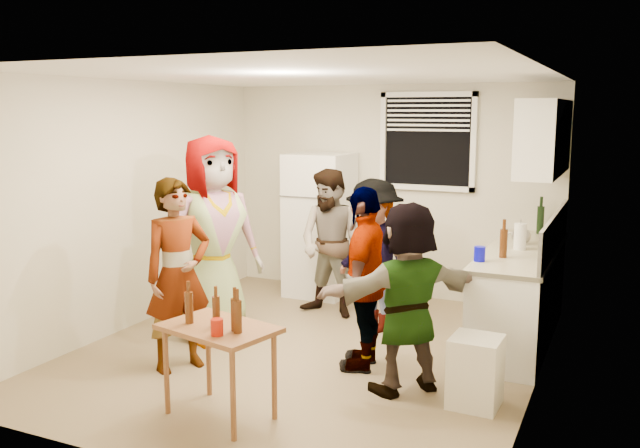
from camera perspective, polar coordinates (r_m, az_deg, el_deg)
The scene contains 23 objects.
room at distance 6.35m, azimuth -0.95°, elevation -10.71°, with size 4.00×4.50×2.50m, color beige, non-canonical shape.
window at distance 7.89m, azimuth 9.02°, elevation 6.88°, with size 1.12×0.10×1.06m, color white, non-canonical shape.
refrigerator at distance 8.10m, azimuth -0.00°, elevation -0.06°, with size 0.70×0.70×1.70m, color white.
counter_lower at distance 6.82m, azimuth 16.46°, elevation -5.91°, with size 0.60×2.20×0.86m, color white.
countertop at distance 6.71m, azimuth 16.64°, elevation -2.20°, with size 0.64×2.22×0.04m, color #C0B89A.
backsplash at distance 6.65m, azimuth 19.15°, elevation -0.69°, with size 0.03×2.20×0.36m, color beige.
upper_cabinets at distance 6.77m, azimuth 18.41°, elevation 6.94°, with size 0.34×1.60×0.70m, color white.
kettle at distance 6.97m, azimuth 16.54°, elevation -1.61°, with size 0.23×0.19×0.19m, color silver, non-canonical shape.
paper_towel at distance 6.69m, azimuth 16.45°, elevation -2.06°, with size 0.11×0.11×0.25m, color white.
wine_bottle at distance 7.60m, azimuth 18.01°, elevation -0.78°, with size 0.08×0.08×0.30m, color black.
beer_bottle_counter at distance 6.28m, azimuth 15.14°, elevation -2.74°, with size 0.07×0.07×0.26m, color #47230C.
blue_cup at distance 6.07m, azimuth 13.27°, elevation -3.07°, with size 0.10×0.10×0.13m, color #0908CC.
picture_frame at distance 7.12m, azimuth 18.95°, elevation -0.92°, with size 0.02×0.17×0.14m, color gold.
trash_bin at distance 5.32m, azimuth 12.95°, elevation -12.20°, with size 0.36×0.36×0.53m, color silver.
serving_table at distance 5.18m, azimuth -8.35°, elevation -15.69°, with size 0.81×0.54×0.68m, color brown, non-canonical shape.
beer_bottle_table at distance 4.95m, azimuth -8.70°, elevation -8.43°, with size 0.06×0.06×0.21m, color #47230C.
red_cup at distance 4.73m, azimuth -8.66°, elevation -9.25°, with size 0.09×0.09×0.12m, color #9C1505.
guest_grey at distance 6.82m, azimuth -8.78°, elevation -9.40°, with size 0.96×1.97×0.63m, color gray.
guest_stripe at distance 6.12m, azimuth -11.60°, elevation -11.73°, with size 0.60×1.65×0.39m, color #141933.
guest_back_left at distance 7.44m, azimuth 0.98°, elevation -7.66°, with size 0.77×1.59×0.60m, color #503924.
guest_back_right at distance 7.00m, azimuth 4.48°, elevation -8.81°, with size 0.99×1.54×0.57m, color #3C3C40.
guest_black at distance 6.03m, azimuth 3.71°, elevation -11.89°, with size 0.92×1.58×0.38m, color black.
guest_orange at distance 5.60m, azimuth 7.20°, elevation -13.66°, with size 1.41×1.52×0.45m, color #D28341.
Camera 1 is at (2.58, -5.37, 2.20)m, focal length 38.00 mm.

